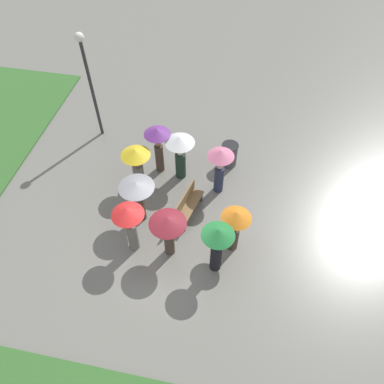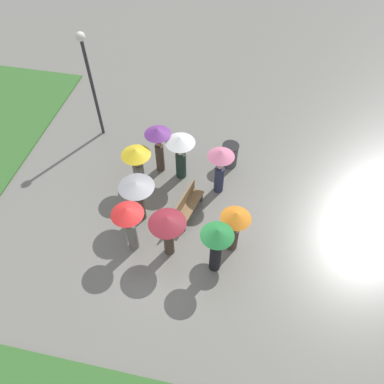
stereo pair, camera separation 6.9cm
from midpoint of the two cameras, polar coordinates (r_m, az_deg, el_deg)
ground_plane at (r=12.18m, az=-5.24°, el=-8.01°), size 90.00×90.00×0.00m
park_bench at (r=12.47m, az=-0.91°, el=-1.99°), size 1.62×0.77×0.90m
lamp_post at (r=14.42m, az=-15.68°, el=16.94°), size 0.32×0.32×4.30m
trash_bin at (r=14.08m, az=5.57°, el=5.69°), size 0.63×0.63×0.95m
crowd_person_maroon at (r=10.84m, az=-3.86°, el=-5.19°), size 1.11×1.11×1.82m
crowd_person_white at (r=12.99m, az=-1.98°, el=6.47°), size 1.03×1.03×1.90m
crowd_person_orange at (r=11.12m, az=6.44°, el=-4.83°), size 0.91×0.91×1.81m
crowd_person_grey at (r=11.83m, az=-8.47°, el=-0.16°), size 1.13×1.13×1.78m
crowd_person_yellow at (r=12.86m, az=-8.60°, el=4.70°), size 1.01×1.01×1.78m
crowd_person_red at (r=11.06m, az=-9.74°, el=-4.25°), size 0.96×0.96×2.00m
crowd_person_green at (r=10.54m, az=3.69°, el=-7.62°), size 0.95×0.95×2.04m
crowd_person_pink at (r=12.52m, az=4.15°, el=4.32°), size 0.90×0.90×1.95m
crowd_person_purple at (r=13.21m, az=-5.36°, el=7.69°), size 0.93×0.93×1.99m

